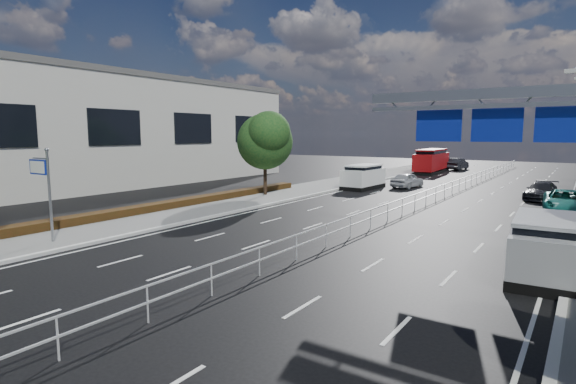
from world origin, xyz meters
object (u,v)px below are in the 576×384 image
Objects in this scene: white_minivan at (363,177)px; parked_car_dark at (541,191)px; parked_car_teal at (566,202)px; red_bus at (432,160)px; near_car_silver at (407,180)px; silver_minivan at (546,247)px; toilet_sign at (43,179)px; overhead_gantry at (516,117)px; near_car_dark at (457,164)px.

white_minivan is 14.13m from parked_car_dark.
white_minivan is 16.65m from parked_car_teal.
red_bus is 2.45× the size of near_car_silver.
silver_minivan is at bearing -94.55° from parked_car_teal.
toilet_sign is 0.42× the size of overhead_gantry.
parked_car_dark is at bearing 58.05° from toilet_sign.
red_bus reaches higher than parked_car_teal.
parked_car_teal is at bearing 82.56° from overhead_gantry.
white_minivan is at bearing -170.40° from parked_car_dark.
parked_car_dark is at bearing 90.77° from overhead_gantry.
silver_minivan is at bearing -49.44° from white_minivan.
parked_car_dark is at bearing 176.78° from near_car_silver.
overhead_gantry is at bearing -101.98° from parked_car_teal.
parked_car_teal is (19.25, 22.00, -2.21)m from toilet_sign.
near_car_dark is (1.72, 6.23, -0.76)m from red_bus.
white_minivan is 4.30m from near_car_silver.
near_car_dark is 1.08× the size of parked_car_dark.
near_car_silver is at bearing 119.51° from overhead_gantry.
silver_minivan is at bearing -62.03° from overhead_gantry.
near_car_dark is 34.88m from parked_car_teal.
silver_minivan reaches higher than parked_car_teal.
silver_minivan is at bearing -71.95° from red_bus.
white_minivan reaches higher than near_car_dark.
parked_car_dark is at bearing 6.02° from white_minivan.
white_minivan reaches higher than near_car_silver.
silver_minivan is 14.89m from parked_car_teal.
near_car_dark is at bearing 105.93° from overhead_gantry.
overhead_gantry is 1.00× the size of red_bus.
toilet_sign is at bearing 84.95° from near_car_silver.
white_minivan is 1.22× the size of near_car_silver.
silver_minivan is at bearing 111.41° from near_car_dark.
red_bus is (3.45, 47.68, -1.37)m from toilet_sign.
parked_car_dark is at bearing 102.19° from parked_car_teal.
near_car_dark is at bearing -80.00° from near_car_silver.
parked_car_teal is at bearing 86.99° from silver_minivan.
overhead_gantry is 2.45× the size of near_car_silver.
toilet_sign is 30.74m from near_car_silver.
white_minivan is at bearing 51.69° from near_car_silver.
toilet_sign reaches higher than near_car_dark.
parked_car_dark is at bearing -57.83° from red_bus.
near_car_silver reaches higher than parked_car_dark.
overhead_gantry is 2.06× the size of near_car_dark.
near_car_dark is (-1.24, 23.93, 0.11)m from near_car_silver.
silver_minivan is at bearing 20.28° from toilet_sign.
white_minivan is at bearing 130.26° from overhead_gantry.
silver_minivan is 20.95m from parked_car_dark.
near_car_dark is 0.97× the size of silver_minivan.
near_car_silver is 15.12m from parked_car_teal.
red_bus is at bearing 130.89° from parked_car_dark.
red_bus is 24.18m from parked_car_dark.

